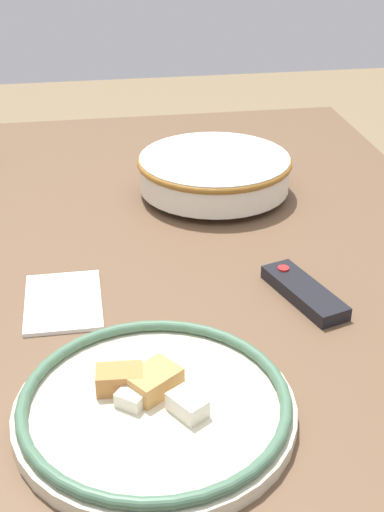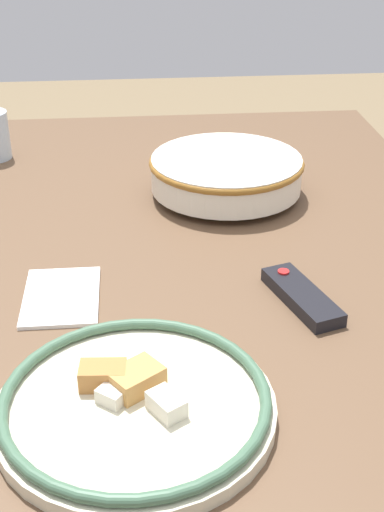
# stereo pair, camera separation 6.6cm
# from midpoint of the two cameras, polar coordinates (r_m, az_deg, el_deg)

# --- Properties ---
(dining_table) EXTENTS (1.54, 1.05, 0.77)m
(dining_table) POSITION_cam_midpoint_polar(r_m,az_deg,el_deg) (1.13, -0.21, -4.54)
(dining_table) COLOR brown
(dining_table) RESTS_ON ground_plane
(noodle_bowl) EXTENTS (0.29, 0.29, 0.07)m
(noodle_bowl) POSITION_cam_midpoint_polar(r_m,az_deg,el_deg) (1.34, 4.19, 6.63)
(noodle_bowl) COLOR silver
(noodle_bowl) RESTS_ON dining_table
(food_plate) EXTENTS (0.32, 0.32, 0.05)m
(food_plate) POSITION_cam_midpoint_polar(r_m,az_deg,el_deg) (0.82, -2.22, -11.75)
(food_plate) COLOR beige
(food_plate) RESTS_ON dining_table
(tv_remote) EXTENTS (0.16, 0.09, 0.02)m
(tv_remote) POSITION_cam_midpoint_polar(r_m,az_deg,el_deg) (1.03, 10.60, -3.22)
(tv_remote) COLOR black
(tv_remote) RESTS_ON dining_table
(folded_napkin) EXTENTS (0.15, 0.11, 0.01)m
(folded_napkin) POSITION_cam_midpoint_polar(r_m,az_deg,el_deg) (1.04, -8.61, -3.26)
(folded_napkin) COLOR white
(folded_napkin) RESTS_ON dining_table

